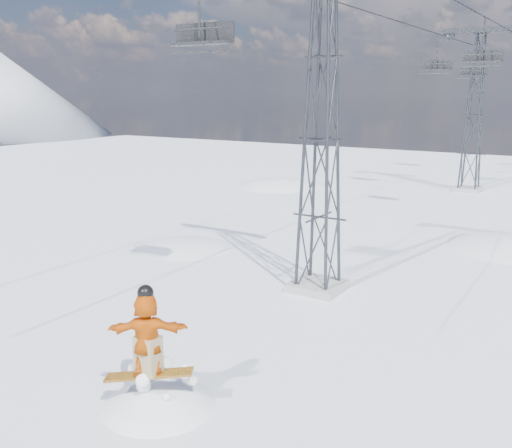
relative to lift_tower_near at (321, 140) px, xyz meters
name	(u,v)px	position (x,y,z in m)	size (l,w,h in m)	color
ground	(153,374)	(-0.80, -8.00, -5.47)	(120.00, 120.00, 0.00)	white
snow_terrain	(326,356)	(-5.57, 13.24, -15.06)	(39.00, 37.00, 22.00)	white
lift_tower_near	(321,140)	(0.00, 0.00, 0.00)	(5.20, 1.80, 11.43)	#999999
lift_tower_far	(474,115)	(0.00, 25.00, 0.00)	(5.20, 1.80, 11.43)	#999999
haul_cables	(426,13)	(0.00, 11.50, 5.38)	(4.46, 51.00, 0.06)	black
lift_chair_near	(201,36)	(-2.20, -3.82, 3.26)	(2.14, 0.61, 2.65)	black
lift_chair_mid	(482,57)	(2.20, 14.74, 3.39)	(2.01, 0.58, 2.49)	black
lift_chair_far	(436,66)	(-2.20, 22.33, 3.30)	(2.10, 0.60, 2.60)	black
lift_chair_extra	(473,73)	(-2.20, 33.92, 3.21)	(2.19, 0.63, 2.72)	black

